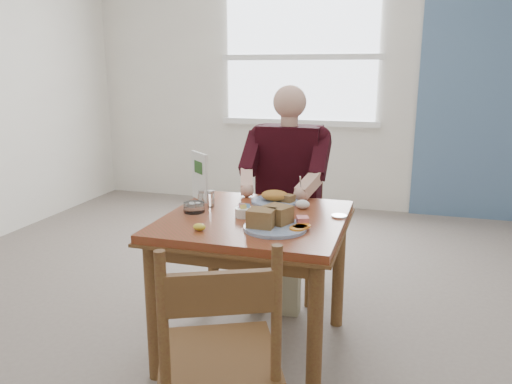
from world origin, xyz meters
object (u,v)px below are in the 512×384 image
(near_plate, at_px, (274,221))
(far_plate, at_px, (276,198))
(table, at_px, (255,237))
(chair_far, at_px, (289,222))
(diner, at_px, (287,177))
(chair_near, at_px, (219,361))

(near_plate, bearing_deg, far_plate, 103.26)
(table, bearing_deg, far_plate, 82.82)
(chair_far, distance_m, diner, 0.34)
(chair_far, xyz_separation_m, chair_near, (0.13, -1.67, 0.00))
(near_plate, bearing_deg, chair_far, 98.43)
(diner, distance_m, far_plate, 0.42)
(chair_near, distance_m, far_plate, 1.20)
(chair_far, distance_m, far_plate, 0.59)
(table, relative_size, near_plate, 2.70)
(far_plate, bearing_deg, chair_far, 94.05)
(chair_near, bearing_deg, diner, 94.73)
(table, bearing_deg, chair_near, -81.47)
(near_plate, height_order, far_plate, near_plate)
(table, distance_m, far_plate, 0.32)
(chair_far, relative_size, diner, 0.69)
(diner, height_order, far_plate, diner)
(chair_far, distance_m, near_plate, 1.02)
(diner, bearing_deg, near_plate, -80.72)
(diner, bearing_deg, chair_far, 90.01)
(table, distance_m, near_plate, 0.26)
(chair_near, bearing_deg, table, 98.53)
(chair_far, xyz_separation_m, diner, (0.00, -0.09, 0.33))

